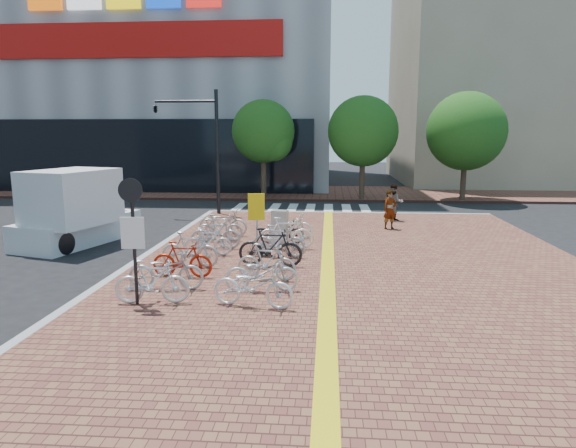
# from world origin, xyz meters

# --- Properties ---
(ground) EXTENTS (120.00, 120.00, 0.00)m
(ground) POSITION_xyz_m (0.00, 0.00, 0.00)
(ground) COLOR black
(ground) RESTS_ON ground
(sidewalk) EXTENTS (14.00, 34.00, 0.15)m
(sidewalk) POSITION_xyz_m (3.00, -5.00, 0.07)
(sidewalk) COLOR brown
(sidewalk) RESTS_ON ground
(tactile_strip) EXTENTS (0.40, 34.00, 0.01)m
(tactile_strip) POSITION_xyz_m (2.00, -5.00, 0.16)
(tactile_strip) COLOR gold
(tactile_strip) RESTS_ON sidewalk
(kerb_west) EXTENTS (0.25, 34.00, 0.15)m
(kerb_west) POSITION_xyz_m (-4.00, -5.00, 0.08)
(kerb_west) COLOR gray
(kerb_west) RESTS_ON ground
(kerb_north) EXTENTS (14.00, 0.25, 0.15)m
(kerb_north) POSITION_xyz_m (3.00, 12.00, 0.08)
(kerb_north) COLOR gray
(kerb_north) RESTS_ON ground
(far_sidewalk) EXTENTS (70.00, 8.00, 0.15)m
(far_sidewalk) POSITION_xyz_m (0.00, 21.00, 0.07)
(far_sidewalk) COLOR brown
(far_sidewalk) RESTS_ON ground
(department_store) EXTENTS (36.00, 24.27, 28.00)m
(department_store) POSITION_xyz_m (-15.99, 31.95, 13.98)
(department_store) COLOR gray
(department_store) RESTS_ON ground
(building_beige) EXTENTS (20.00, 18.00, 18.00)m
(building_beige) POSITION_xyz_m (18.00, 32.00, 9.00)
(building_beige) COLOR gray
(building_beige) RESTS_ON ground
(crosswalk) EXTENTS (7.50, 4.00, 0.01)m
(crosswalk) POSITION_xyz_m (0.50, 14.00, 0.01)
(crosswalk) COLOR silver
(crosswalk) RESTS_ON ground
(street_trees) EXTENTS (16.20, 4.60, 6.35)m
(street_trees) POSITION_xyz_m (5.04, 17.45, 4.10)
(street_trees) COLOR #38281E
(street_trees) RESTS_ON far_sidewalk
(bike_0) EXTENTS (1.79, 0.69, 1.05)m
(bike_0) POSITION_xyz_m (-2.09, -2.54, 0.68)
(bike_0) COLOR silver
(bike_0) RESTS_ON sidewalk
(bike_1) EXTENTS (1.96, 0.79, 1.01)m
(bike_1) POSITION_xyz_m (-2.11, -1.43, 0.65)
(bike_1) COLOR #A7A7AB
(bike_1) RESTS_ON sidewalk
(bike_2) EXTENTS (1.70, 0.53, 1.01)m
(bike_2) POSITION_xyz_m (-2.02, -0.29, 0.66)
(bike_2) COLOR #9E1D0B
(bike_2) RESTS_ON sidewalk
(bike_3) EXTENTS (1.81, 0.68, 1.06)m
(bike_3) POSITION_xyz_m (-2.11, 0.84, 0.68)
(bike_3) COLOR #B8B8BD
(bike_3) RESTS_ON sidewalk
(bike_4) EXTENTS (1.59, 0.61, 0.93)m
(bike_4) POSITION_xyz_m (-1.89, 2.26, 0.62)
(bike_4) COLOR silver
(bike_4) RESTS_ON sidewalk
(bike_5) EXTENTS (1.73, 0.51, 1.04)m
(bike_5) POSITION_xyz_m (-1.88, 3.32, 0.67)
(bike_5) COLOR #A6A6AA
(bike_5) RESTS_ON sidewalk
(bike_6) EXTENTS (1.75, 0.68, 1.02)m
(bike_6) POSITION_xyz_m (-1.98, 4.47, 0.66)
(bike_6) COLOR #A7A7AB
(bike_6) RESTS_ON sidewalk
(bike_7) EXTENTS (2.06, 1.01, 1.04)m
(bike_7) POSITION_xyz_m (-2.10, 5.65, 0.67)
(bike_7) COLOR #B6B6BB
(bike_7) RESTS_ON sidewalk
(bike_8) EXTENTS (2.01, 1.00, 1.01)m
(bike_8) POSITION_xyz_m (0.30, -2.58, 0.65)
(bike_8) COLOR white
(bike_8) RESTS_ON sidewalk
(bike_9) EXTENTS (1.91, 0.83, 0.98)m
(bike_9) POSITION_xyz_m (0.34, -1.37, 0.64)
(bike_9) COLOR #BCBCC1
(bike_9) RESTS_ON sidewalk
(bike_10) EXTENTS (1.72, 0.76, 1.00)m
(bike_10) POSITION_xyz_m (0.34, -0.35, 0.65)
(bike_10) COLOR #B1B1B6
(bike_10) RESTS_ON sidewalk
(bike_11) EXTENTS (1.97, 0.67, 1.17)m
(bike_11) POSITION_xyz_m (0.27, 1.11, 0.73)
(bike_11) COLOR black
(bike_11) RESTS_ON sidewalk
(bike_12) EXTENTS (1.80, 0.65, 1.06)m
(bike_12) POSITION_xyz_m (0.41, 2.22, 0.68)
(bike_12) COLOR #ABABB0
(bike_12) RESTS_ON sidewalk
(bike_13) EXTENTS (1.92, 0.74, 1.13)m
(bike_13) POSITION_xyz_m (0.54, 3.39, 0.71)
(bike_13) COLOR white
(bike_13) RESTS_ON sidewalk
(bike_14) EXTENTS (1.66, 0.61, 0.87)m
(bike_14) POSITION_xyz_m (0.31, 4.42, 0.58)
(bike_14) COLOR black
(bike_14) RESTS_ON sidewalk
(bike_15) EXTENTS (1.85, 0.95, 0.93)m
(bike_15) POSITION_xyz_m (0.53, 5.50, 0.61)
(bike_15) COLOR white
(bike_15) RESTS_ON sidewalk
(pedestrian_a) EXTENTS (0.69, 0.58, 1.61)m
(pedestrian_a) POSITION_xyz_m (4.55, 7.54, 0.96)
(pedestrian_a) COLOR gray
(pedestrian_a) RESTS_ON sidewalk
(pedestrian_b) EXTENTS (0.83, 0.66, 1.66)m
(pedestrian_b) POSITION_xyz_m (4.98, 9.65, 0.98)
(pedestrian_b) COLOR #4A4F5E
(pedestrian_b) RESTS_ON sidewalk
(utility_box) EXTENTS (0.62, 0.50, 1.21)m
(utility_box) POSITION_xyz_m (0.25, 4.34, 0.75)
(utility_box) COLOR #B0B1B5
(utility_box) RESTS_ON sidewalk
(yellow_sign) EXTENTS (0.55, 0.17, 2.01)m
(yellow_sign) POSITION_xyz_m (-0.34, 2.64, 1.55)
(yellow_sign) COLOR #B7B7BC
(yellow_sign) RESTS_ON sidewalk
(notice_sign) EXTENTS (0.55, 0.15, 2.96)m
(notice_sign) POSITION_xyz_m (-2.44, -2.64, 2.02)
(notice_sign) COLOR black
(notice_sign) RESTS_ON sidewalk
(traffic_light_pole) EXTENTS (3.22, 1.24, 6.00)m
(traffic_light_pole) POSITION_xyz_m (-4.83, 11.09, 4.29)
(traffic_light_pole) COLOR black
(traffic_light_pole) RESTS_ON sidewalk
(box_truck) EXTENTS (3.33, 5.25, 2.81)m
(box_truck) POSITION_xyz_m (-7.43, 4.48, 1.32)
(box_truck) COLOR silver
(box_truck) RESTS_ON ground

